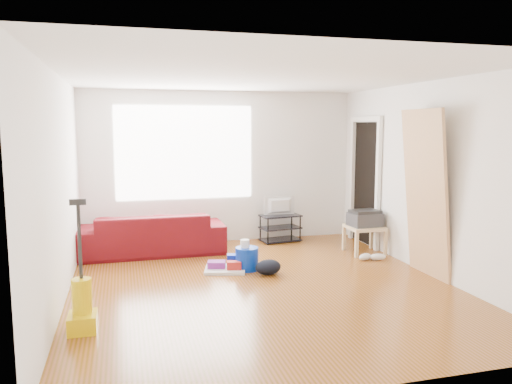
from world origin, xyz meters
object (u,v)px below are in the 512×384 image
object	(u,v)px
sofa	(153,253)
cleaning_tray	(226,266)
backpack	(268,274)
side_table	(365,230)
bucket	(247,270)
vacuum	(82,307)
tv_stand	(280,228)

from	to	relation	value
sofa	cleaning_tray	world-z (taller)	sofa
cleaning_tray	backpack	distance (m)	0.59
sofa	backpack	bearing A→B (deg)	132.73
side_table	cleaning_tray	size ratio (longest dim) A/B	0.85
side_table	cleaning_tray	xyz separation A→B (m)	(-2.24, -0.39, -0.29)
bucket	vacuum	bearing A→B (deg)	-142.20
bucket	vacuum	distance (m)	2.53
sofa	vacuum	size ratio (longest dim) A/B	1.72
bucket	vacuum	world-z (taller)	vacuum
cleaning_tray	vacuum	size ratio (longest dim) A/B	0.50
tv_stand	bucket	distance (m)	1.80
tv_stand	side_table	xyz separation A→B (m)	(1.01, -1.07, 0.12)
tv_stand	backpack	bearing A→B (deg)	-120.34
side_table	bucket	bearing A→B (deg)	-167.56
tv_stand	side_table	world-z (taller)	tv_stand
cleaning_tray	backpack	world-z (taller)	cleaning_tray
bucket	backpack	xyz separation A→B (m)	(0.22, -0.27, 0.00)
sofa	cleaning_tray	distance (m)	1.49
tv_stand	cleaning_tray	distance (m)	1.92
bucket	backpack	world-z (taller)	bucket
vacuum	sofa	bearing A→B (deg)	74.18
side_table	vacuum	bearing A→B (deg)	-153.42
tv_stand	vacuum	distance (m)	4.24
sofa	vacuum	distance (m)	2.90
bucket	cleaning_tray	xyz separation A→B (m)	(-0.28, 0.04, 0.06)
backpack	cleaning_tray	bearing A→B (deg)	128.74
side_table	backpack	distance (m)	1.91
backpack	vacuum	size ratio (longest dim) A/B	0.28
sofa	tv_stand	xyz separation A→B (m)	(2.12, 0.27, 0.23)
sofa	vacuum	bearing A→B (deg)	73.58
tv_stand	bucket	size ratio (longest dim) A/B	2.26
side_table	bucket	world-z (taller)	side_table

